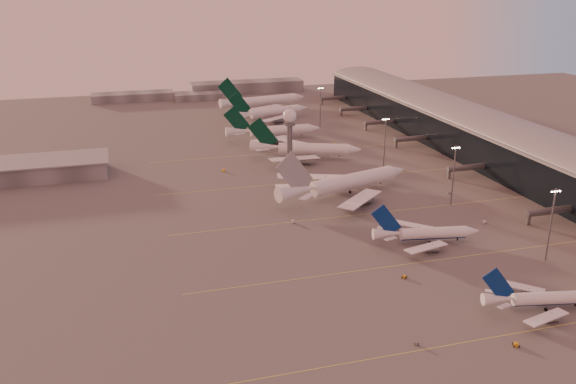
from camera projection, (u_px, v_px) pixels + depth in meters
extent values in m
plane|color=#585655|center=(384.00, 283.00, 185.70)|extent=(700.00, 700.00, 0.00)
cube|color=#E5DC51|center=(542.00, 329.00, 161.82)|extent=(180.00, 0.25, 0.02)
cube|color=#E5DC51|center=(454.00, 258.00, 202.58)|extent=(180.00, 0.25, 0.02)
cube|color=#E5DC51|center=(395.00, 211.00, 243.34)|extent=(180.00, 0.25, 0.02)
cube|color=#E5DC51|center=(353.00, 177.00, 284.11)|extent=(180.00, 0.25, 0.02)
cube|color=#E5DC51|center=(318.00, 150.00, 329.40)|extent=(180.00, 0.25, 0.02)
cube|color=black|center=(489.00, 141.00, 310.52)|extent=(36.00, 360.00, 18.00)
cylinder|color=gray|center=(491.00, 124.00, 307.52)|extent=(10.08, 360.00, 10.08)
cube|color=gray|center=(491.00, 124.00, 307.45)|extent=(40.00, 362.00, 0.80)
cylinder|color=#5A5C61|center=(552.00, 211.00, 230.96)|extent=(22.00, 2.80, 2.80)
cube|color=#5A5C61|center=(529.00, 219.00, 229.12)|extent=(1.20, 1.20, 4.40)
cylinder|color=#5A5C61|center=(469.00, 167.00, 283.50)|extent=(22.00, 2.80, 2.80)
cube|color=#5A5C61|center=(449.00, 174.00, 281.65)|extent=(1.20, 1.20, 4.40)
cylinder|color=#5A5C61|center=(413.00, 138.00, 334.22)|extent=(22.00, 2.80, 2.80)
cube|color=#5A5C61|center=(396.00, 144.00, 332.38)|extent=(1.20, 1.20, 4.40)
cylinder|color=#5A5C61|center=(381.00, 122.00, 372.27)|extent=(22.00, 2.80, 2.80)
cube|color=#5A5C61|center=(366.00, 127.00, 370.43)|extent=(1.20, 1.20, 4.40)
cylinder|color=#5A5C61|center=(355.00, 108.00, 410.31)|extent=(22.00, 2.80, 2.80)
cube|color=#5A5C61|center=(341.00, 113.00, 408.47)|extent=(1.20, 1.20, 4.40)
cylinder|color=#5A5C61|center=(335.00, 98.00, 446.55)|extent=(22.00, 2.80, 2.80)
cube|color=#5A5C61|center=(322.00, 102.00, 444.70)|extent=(1.20, 1.20, 4.40)
cube|color=slate|center=(17.00, 171.00, 279.86)|extent=(80.00, 25.00, 8.00)
cube|color=gray|center=(15.00, 162.00, 278.46)|extent=(82.00, 27.00, 0.60)
cylinder|color=#5A5C61|center=(290.00, 147.00, 292.03)|extent=(2.60, 2.60, 22.00)
cylinder|color=#5A5C61|center=(290.00, 124.00, 288.19)|extent=(5.20, 5.20, 1.20)
sphere|color=white|center=(290.00, 116.00, 286.89)|extent=(6.40, 6.40, 6.40)
cylinder|color=#5A5C61|center=(290.00, 108.00, 285.66)|extent=(0.16, 0.16, 2.00)
cylinder|color=#5A5C61|center=(551.00, 225.00, 196.66)|extent=(0.56, 0.56, 25.00)
cube|color=#5A5C61|center=(556.00, 190.00, 192.66)|extent=(3.60, 0.25, 0.25)
sphere|color=#FFEABF|center=(552.00, 192.00, 192.40)|extent=(0.56, 0.56, 0.56)
sphere|color=#FFEABF|center=(555.00, 192.00, 192.66)|extent=(0.56, 0.56, 0.56)
sphere|color=#FFEABF|center=(557.00, 191.00, 192.92)|extent=(0.56, 0.56, 0.56)
sphere|color=#FFEABF|center=(560.00, 191.00, 193.18)|extent=(0.56, 0.56, 0.56)
cylinder|color=#5A5C61|center=(453.00, 176.00, 245.70)|extent=(0.56, 0.56, 25.00)
cube|color=#5A5C61|center=(456.00, 147.00, 241.69)|extent=(3.60, 0.25, 0.25)
sphere|color=#FFEABF|center=(453.00, 148.00, 241.44)|extent=(0.56, 0.56, 0.56)
sphere|color=#FFEABF|center=(455.00, 148.00, 241.70)|extent=(0.56, 0.56, 0.56)
sphere|color=#FFEABF|center=(457.00, 148.00, 241.96)|extent=(0.56, 0.56, 0.56)
sphere|color=#FFEABF|center=(459.00, 148.00, 242.22)|extent=(0.56, 0.56, 0.56)
cylinder|color=#5A5C61|center=(385.00, 143.00, 294.22)|extent=(0.56, 0.56, 25.00)
cube|color=#5A5C61|center=(386.00, 118.00, 290.21)|extent=(3.60, 0.25, 0.25)
sphere|color=#FFEABF|center=(383.00, 119.00, 289.95)|extent=(0.56, 0.56, 0.56)
sphere|color=#FFEABF|center=(385.00, 119.00, 290.21)|extent=(0.56, 0.56, 0.56)
sphere|color=#FFEABF|center=(387.00, 119.00, 290.47)|extent=(0.56, 0.56, 0.56)
sphere|color=#FFEABF|center=(389.00, 119.00, 290.74)|extent=(0.56, 0.56, 0.56)
cylinder|color=#5A5C61|center=(320.00, 107.00, 375.22)|extent=(0.56, 0.56, 25.00)
cube|color=#5A5C61|center=(321.00, 88.00, 371.21)|extent=(3.60, 0.25, 0.25)
sphere|color=#FFEABF|center=(318.00, 88.00, 370.96)|extent=(0.56, 0.56, 0.56)
sphere|color=#FFEABF|center=(320.00, 88.00, 371.22)|extent=(0.56, 0.56, 0.56)
sphere|color=#FFEABF|center=(321.00, 88.00, 371.48)|extent=(0.56, 0.56, 0.56)
sphere|color=#FFEABF|center=(323.00, 88.00, 371.74)|extent=(0.56, 0.56, 0.56)
cube|color=slate|center=(133.00, 97.00, 458.90)|extent=(60.00, 18.00, 6.00)
cube|color=slate|center=(247.00, 87.00, 490.95)|extent=(90.00, 20.00, 9.00)
cube|color=slate|center=(201.00, 96.00, 463.06)|extent=(40.00, 15.00, 5.00)
cylinder|color=white|center=(549.00, 300.00, 170.52)|extent=(21.23, 7.63, 3.56)
cylinder|color=navy|center=(549.00, 302.00, 170.79)|extent=(20.62, 6.57, 2.57)
cone|color=white|center=(498.00, 300.00, 169.23)|extent=(9.31, 5.23, 3.56)
cube|color=white|center=(546.00, 319.00, 162.09)|extent=(15.52, 7.69, 1.12)
cylinder|color=gray|center=(551.00, 320.00, 164.78)|extent=(4.43, 3.07, 2.32)
cube|color=gray|center=(551.00, 316.00, 164.44)|extent=(0.32, 0.29, 1.43)
cube|color=white|center=(517.00, 287.00, 178.57)|extent=(13.93, 12.33, 1.12)
cylinder|color=gray|center=(528.00, 295.00, 177.36)|extent=(4.43, 3.07, 2.32)
cube|color=gray|center=(529.00, 292.00, 177.03)|extent=(0.32, 0.29, 1.43)
cube|color=navy|center=(498.00, 286.00, 167.72)|extent=(9.65, 2.26, 10.62)
cube|color=white|center=(504.00, 308.00, 165.39)|extent=(4.30, 2.49, 0.23)
cube|color=white|center=(492.00, 293.00, 173.01)|extent=(4.14, 3.67, 0.23)
cylinder|color=black|center=(575.00, 306.00, 171.94)|extent=(0.47, 0.47, 0.94)
cylinder|color=black|center=(539.00, 304.00, 173.13)|extent=(1.10, 0.66, 1.03)
cylinder|color=black|center=(546.00, 311.00, 169.25)|extent=(1.10, 0.66, 1.03)
cylinder|color=white|center=(433.00, 234.00, 212.87)|extent=(23.86, 8.06, 4.00)
cylinder|color=navy|center=(433.00, 237.00, 213.17)|extent=(23.20, 6.88, 2.88)
cone|color=white|center=(472.00, 233.00, 214.25)|extent=(5.18, 4.74, 4.00)
cone|color=white|center=(387.00, 235.00, 211.07)|extent=(10.41, 5.67, 4.00)
cube|color=white|center=(426.00, 249.00, 203.30)|extent=(17.40, 8.98, 1.26)
cylinder|color=gray|center=(432.00, 250.00, 206.38)|extent=(4.94, 3.36, 2.60)
cube|color=gray|center=(432.00, 247.00, 206.00)|extent=(0.36, 0.31, 1.60)
cube|color=white|center=(409.00, 226.00, 221.78)|extent=(15.82, 13.60, 1.26)
cylinder|color=gray|center=(418.00, 233.00, 220.48)|extent=(4.94, 3.36, 2.60)
cube|color=gray|center=(418.00, 230.00, 220.11)|extent=(0.36, 0.31, 1.60)
cube|color=navy|center=(386.00, 222.00, 209.36)|extent=(10.88, 2.29, 11.93)
cube|color=white|center=(390.00, 240.00, 206.77)|extent=(4.85, 2.89, 0.26)
cube|color=white|center=(384.00, 230.00, 215.30)|extent=(4.68, 4.06, 0.26)
cylinder|color=black|center=(457.00, 240.00, 214.66)|extent=(0.53, 0.53, 1.05)
cylinder|color=black|center=(425.00, 239.00, 215.76)|extent=(1.23, 0.72, 1.16)
cylinder|color=black|center=(430.00, 244.00, 211.41)|extent=(1.23, 0.72, 1.16)
cylinder|color=white|center=(353.00, 184.00, 261.30)|extent=(41.37, 18.13, 6.45)
cylinder|color=white|center=(353.00, 187.00, 261.79)|extent=(40.06, 16.16, 4.64)
cone|color=white|center=(396.00, 174.00, 273.92)|extent=(9.51, 8.49, 6.45)
cone|color=white|center=(296.00, 194.00, 246.03)|extent=(18.43, 11.19, 6.45)
cube|color=white|center=(360.00, 202.00, 242.94)|extent=(25.84, 25.75, 1.91)
cylinder|color=gray|center=(363.00, 203.00, 249.58)|extent=(8.86, 6.33, 4.19)
cube|color=gray|center=(363.00, 200.00, 249.08)|extent=(0.37, 0.34, 2.58)
cube|color=white|center=(311.00, 180.00, 270.10)|extent=(30.39, 12.47, 1.91)
cylinder|color=gray|center=(325.00, 186.00, 270.32)|extent=(8.86, 6.33, 4.19)
cube|color=gray|center=(325.00, 182.00, 269.83)|extent=(0.37, 0.34, 2.58)
cube|color=#97999E|center=(295.00, 177.00, 243.05)|extent=(17.21, 5.53, 19.14)
cube|color=white|center=(307.00, 200.00, 239.48)|extent=(7.89, 7.63, 0.26)
cube|color=white|center=(285.00, 189.00, 252.12)|extent=(8.36, 4.23, 0.26)
cylinder|color=black|center=(380.00, 186.00, 270.65)|extent=(0.52, 0.52, 1.04)
cylinder|color=black|center=(343.00, 192.00, 262.71)|extent=(1.25, 0.83, 1.14)
cylinder|color=black|center=(350.00, 195.00, 259.09)|extent=(1.25, 0.83, 1.14)
cylinder|color=white|center=(313.00, 151.00, 312.08)|extent=(35.01, 17.36, 5.68)
cylinder|color=white|center=(313.00, 153.00, 312.50)|extent=(33.81, 15.62, 4.09)
cone|color=white|center=(354.00, 152.00, 310.73)|extent=(8.34, 7.66, 5.68)
cone|color=white|center=(265.00, 149.00, 313.45)|extent=(15.81, 10.38, 5.68)
cube|color=white|center=(294.00, 161.00, 299.05)|extent=(26.12, 9.43, 1.68)
cylinder|color=gray|center=(303.00, 163.00, 302.84)|extent=(7.66, 5.79, 3.69)
cube|color=gray|center=(303.00, 161.00, 302.39)|extent=(0.36, 0.33, 2.27)
cube|color=white|center=(298.00, 145.00, 326.89)|extent=(21.50, 22.94, 1.68)
cylinder|color=gray|center=(305.00, 151.00, 324.10)|extent=(7.66, 5.79, 3.69)
cube|color=gray|center=(305.00, 149.00, 323.65)|extent=(0.36, 0.33, 2.27)
cube|color=#053221|center=(263.00, 136.00, 311.23)|extent=(14.79, 5.66, 16.80)
cube|color=white|center=(263.00, 152.00, 307.01)|extent=(7.04, 3.25, 0.24)
cube|color=white|center=(265.00, 145.00, 319.82)|extent=(6.57, 6.67, 0.24)
cylinder|color=black|center=(339.00, 158.00, 312.39)|extent=(0.49, 0.49, 0.98)
cylinder|color=black|center=(308.00, 156.00, 315.44)|extent=(1.18, 0.83, 1.08)
cylinder|color=black|center=(307.00, 158.00, 311.39)|extent=(1.18, 0.83, 1.08)
cylinder|color=white|center=(280.00, 132.00, 350.44)|extent=(34.27, 7.03, 5.49)
cylinder|color=white|center=(280.00, 134.00, 350.85)|extent=(33.52, 5.46, 3.96)
cone|color=white|center=(314.00, 130.00, 354.91)|extent=(6.83, 5.79, 5.49)
cone|color=white|center=(238.00, 133.00, 344.90)|extent=(14.52, 6.13, 5.49)
cube|color=white|center=(271.00, 141.00, 335.78)|extent=(24.80, 15.79, 1.63)
cylinder|color=gray|center=(277.00, 143.00, 340.56)|extent=(6.75, 3.87, 3.57)
cube|color=gray|center=(277.00, 140.00, 340.12)|extent=(0.29, 0.25, 2.20)
cube|color=white|center=(261.00, 129.00, 362.05)|extent=(24.20, 17.52, 1.63)
cylinder|color=gray|center=(269.00, 133.00, 360.62)|extent=(6.75, 3.87, 3.57)
cube|color=gray|center=(269.00, 131.00, 360.18)|extent=(0.29, 0.25, 2.20)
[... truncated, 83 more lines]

